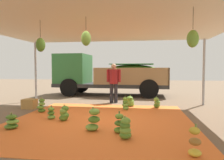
{
  "coord_description": "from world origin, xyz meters",
  "views": [
    {
      "loc": [
        1.2,
        -5.98,
        1.53
      ],
      "look_at": [
        0.0,
        2.37,
        1.09
      ],
      "focal_mm": 33.42,
      "sensor_mm": 36.0,
      "label": 1
    }
  ],
  "objects_px": {
    "banana_bunch_8": "(157,103)",
    "banana_bunch_9": "(93,120)",
    "banana_bunch_1": "(125,104)",
    "banana_bunch_3": "(64,114)",
    "worker_0": "(114,80)",
    "banana_bunch_10": "(12,122)",
    "crate_0": "(30,104)",
    "banana_bunch_6": "(41,106)",
    "cargo_truck_main": "(107,75)",
    "banana_bunch_0": "(119,124)",
    "banana_bunch_2": "(51,114)",
    "banana_bunch_7": "(195,143)",
    "banana_bunch_4": "(130,102)",
    "banana_bunch_5": "(125,129)"
  },
  "relations": [
    {
      "from": "banana_bunch_1",
      "to": "banana_bunch_9",
      "type": "xyz_separation_m",
      "value": [
        -0.58,
        -2.69,
        0.02
      ]
    },
    {
      "from": "banana_bunch_8",
      "to": "banana_bunch_6",
      "type": "bearing_deg",
      "value": -161.11
    },
    {
      "from": "banana_bunch_6",
      "to": "cargo_truck_main",
      "type": "height_order",
      "value": "cargo_truck_main"
    },
    {
      "from": "banana_bunch_9",
      "to": "banana_bunch_8",
      "type": "bearing_deg",
      "value": 61.74
    },
    {
      "from": "banana_bunch_0",
      "to": "banana_bunch_4",
      "type": "distance_m",
      "value": 3.59
    },
    {
      "from": "banana_bunch_6",
      "to": "banana_bunch_10",
      "type": "bearing_deg",
      "value": -83.7
    },
    {
      "from": "banana_bunch_4",
      "to": "banana_bunch_5",
      "type": "relative_size",
      "value": 0.93
    },
    {
      "from": "banana_bunch_9",
      "to": "banana_bunch_10",
      "type": "xyz_separation_m",
      "value": [
        -2.1,
        -0.14,
        -0.08
      ]
    },
    {
      "from": "banana_bunch_4",
      "to": "banana_bunch_5",
      "type": "height_order",
      "value": "banana_bunch_5"
    },
    {
      "from": "banana_bunch_3",
      "to": "banana_bunch_10",
      "type": "bearing_deg",
      "value": -136.89
    },
    {
      "from": "crate_0",
      "to": "banana_bunch_4",
      "type": "bearing_deg",
      "value": 14.53
    },
    {
      "from": "banana_bunch_0",
      "to": "banana_bunch_3",
      "type": "xyz_separation_m",
      "value": [
        -1.73,
        0.93,
        -0.0
      ]
    },
    {
      "from": "banana_bunch_6",
      "to": "banana_bunch_8",
      "type": "height_order",
      "value": "banana_bunch_6"
    },
    {
      "from": "banana_bunch_5",
      "to": "banana_bunch_8",
      "type": "distance_m",
      "value": 3.91
    },
    {
      "from": "banana_bunch_1",
      "to": "banana_bunch_6",
      "type": "distance_m",
      "value": 3.02
    },
    {
      "from": "banana_bunch_8",
      "to": "banana_bunch_9",
      "type": "bearing_deg",
      "value": -118.26
    },
    {
      "from": "banana_bunch_3",
      "to": "banana_bunch_9",
      "type": "relative_size",
      "value": 0.82
    },
    {
      "from": "banana_bunch_10",
      "to": "banana_bunch_0",
      "type": "bearing_deg",
      "value": 0.74
    },
    {
      "from": "banana_bunch_2",
      "to": "banana_bunch_7",
      "type": "height_order",
      "value": "banana_bunch_7"
    },
    {
      "from": "banana_bunch_5",
      "to": "worker_0",
      "type": "height_order",
      "value": "worker_0"
    },
    {
      "from": "banana_bunch_3",
      "to": "cargo_truck_main",
      "type": "height_order",
      "value": "cargo_truck_main"
    },
    {
      "from": "banana_bunch_9",
      "to": "banana_bunch_10",
      "type": "height_order",
      "value": "banana_bunch_9"
    },
    {
      "from": "banana_bunch_7",
      "to": "cargo_truck_main",
      "type": "bearing_deg",
      "value": 109.42
    },
    {
      "from": "banana_bunch_1",
      "to": "worker_0",
      "type": "distance_m",
      "value": 1.96
    },
    {
      "from": "banana_bunch_3",
      "to": "cargo_truck_main",
      "type": "bearing_deg",
      "value": 87.9
    },
    {
      "from": "banana_bunch_6",
      "to": "cargo_truck_main",
      "type": "distance_m",
      "value": 5.49
    },
    {
      "from": "banana_bunch_1",
      "to": "banana_bunch_3",
      "type": "relative_size",
      "value": 1.11
    },
    {
      "from": "banana_bunch_1",
      "to": "banana_bunch_10",
      "type": "xyz_separation_m",
      "value": [
        -2.69,
        -2.83,
        -0.06
      ]
    },
    {
      "from": "banana_bunch_6",
      "to": "banana_bunch_3",
      "type": "bearing_deg",
      "value": -40.47
    },
    {
      "from": "banana_bunch_9",
      "to": "crate_0",
      "type": "xyz_separation_m",
      "value": [
        -3.12,
        2.49,
        -0.08
      ]
    },
    {
      "from": "banana_bunch_6",
      "to": "worker_0",
      "type": "xyz_separation_m",
      "value": [
        2.25,
        2.46,
        0.81
      ]
    },
    {
      "from": "cargo_truck_main",
      "to": "crate_0",
      "type": "relative_size",
      "value": 13.03
    },
    {
      "from": "banana_bunch_3",
      "to": "banana_bunch_8",
      "type": "xyz_separation_m",
      "value": [
        2.85,
        2.47,
        -0.02
      ]
    },
    {
      "from": "banana_bunch_2",
      "to": "crate_0",
      "type": "height_order",
      "value": "banana_bunch_2"
    },
    {
      "from": "banana_bunch_7",
      "to": "banana_bunch_6",
      "type": "bearing_deg",
      "value": 144.5
    },
    {
      "from": "banana_bunch_0",
      "to": "worker_0",
      "type": "xyz_separation_m",
      "value": [
        -0.74,
        4.46,
        0.81
      ]
    },
    {
      "from": "banana_bunch_8",
      "to": "crate_0",
      "type": "height_order",
      "value": "banana_bunch_8"
    },
    {
      "from": "banana_bunch_5",
      "to": "banana_bunch_3",
      "type": "bearing_deg",
      "value": 145.29
    },
    {
      "from": "banana_bunch_5",
      "to": "crate_0",
      "type": "xyz_separation_m",
      "value": [
        -3.95,
        2.99,
        -0.04
      ]
    },
    {
      "from": "banana_bunch_8",
      "to": "cargo_truck_main",
      "type": "relative_size",
      "value": 0.07
    },
    {
      "from": "banana_bunch_9",
      "to": "banana_bunch_1",
      "type": "bearing_deg",
      "value": 77.8
    },
    {
      "from": "banana_bunch_6",
      "to": "crate_0",
      "type": "xyz_separation_m",
      "value": [
        -0.79,
        0.6,
        -0.04
      ]
    },
    {
      "from": "banana_bunch_6",
      "to": "cargo_truck_main",
      "type": "xyz_separation_m",
      "value": [
        1.48,
        5.19,
        0.98
      ]
    },
    {
      "from": "banana_bunch_7",
      "to": "banana_bunch_10",
      "type": "xyz_separation_m",
      "value": [
        -4.2,
        1.13,
        -0.07
      ]
    },
    {
      "from": "worker_0",
      "to": "banana_bunch_10",
      "type": "bearing_deg",
      "value": -114.22
    },
    {
      "from": "banana_bunch_4",
      "to": "banana_bunch_6",
      "type": "height_order",
      "value": "banana_bunch_6"
    },
    {
      "from": "banana_bunch_6",
      "to": "banana_bunch_10",
      "type": "xyz_separation_m",
      "value": [
        0.22,
        -2.03,
        -0.05
      ]
    },
    {
      "from": "banana_bunch_0",
      "to": "banana_bunch_5",
      "type": "distance_m",
      "value": 0.43
    },
    {
      "from": "banana_bunch_5",
      "to": "banana_bunch_6",
      "type": "relative_size",
      "value": 0.95
    },
    {
      "from": "banana_bunch_10",
      "to": "cargo_truck_main",
      "type": "xyz_separation_m",
      "value": [
        1.26,
        7.22,
        1.03
      ]
    }
  ]
}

